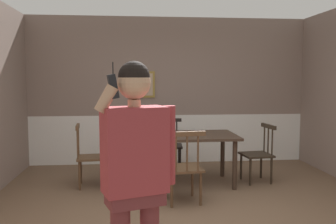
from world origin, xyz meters
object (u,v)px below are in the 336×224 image
chair_near_window (88,156)px  chair_opposite_corner (258,153)px  dining_table (175,140)px  chair_at_table_head (183,167)px  person_figure (136,166)px  chair_by_doorway (170,145)px

chair_near_window → chair_opposite_corner: size_ratio=1.04×
dining_table → chair_opposite_corner: bearing=0.1°
chair_at_table_head → person_figure: size_ratio=0.56×
dining_table → chair_near_window: bearing=-180.0°
chair_opposite_corner → chair_by_doorway: bearing=51.0°
chair_opposite_corner → chair_near_window: bearing=83.9°
chair_near_window → chair_by_doorway: bearing=117.6°
chair_at_table_head → chair_opposite_corner: 1.57m
chair_near_window → person_figure: bearing=7.9°
chair_near_window → person_figure: size_ratio=0.54×
chair_near_window → chair_opposite_corner: bearing=84.9°
chair_by_doorway → chair_at_table_head: size_ratio=0.94×
chair_opposite_corner → chair_at_table_head: bearing=116.8°
dining_table → chair_at_table_head: size_ratio=1.92×
dining_table → chair_at_table_head: chair_at_table_head is taller
chair_at_table_head → chair_opposite_corner: (1.32, 0.86, -0.02)m
dining_table → chair_near_window: 1.34m
chair_at_table_head → person_figure: person_figure is taller
dining_table → chair_opposite_corner: (1.32, 0.00, -0.24)m
chair_at_table_head → chair_near_window: bearing=140.6°
chair_by_doorway → chair_opposite_corner: size_ratio=1.00×
chair_near_window → chair_by_doorway: size_ratio=1.04×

